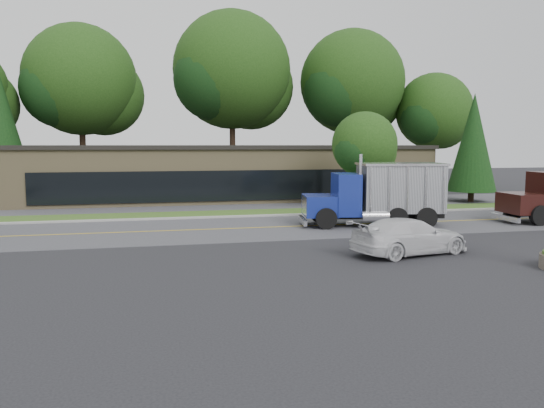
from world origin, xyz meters
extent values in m
plane|color=#2D2D31|center=(0.00, 0.00, 0.00)|extent=(140.00, 140.00, 0.00)
cube|color=slate|center=(0.00, 9.00, 0.00)|extent=(60.00, 8.00, 0.02)
cube|color=gold|center=(0.00, 9.00, 0.00)|extent=(60.00, 0.12, 0.01)
cube|color=#9E9E99|center=(0.00, 13.20, 0.00)|extent=(60.00, 0.30, 0.12)
cube|color=#33521C|center=(0.00, 15.00, 0.00)|extent=(60.00, 3.40, 0.03)
cube|color=slate|center=(0.00, 20.00, 0.00)|extent=(60.00, 7.00, 0.02)
cube|color=#93815A|center=(2.00, 26.00, 2.00)|extent=(32.00, 12.00, 4.00)
cylinder|color=#382619|center=(-10.00, 34.00, 2.76)|extent=(0.56, 0.56, 5.52)
sphere|color=#1A3B10|center=(-10.00, 34.00, 10.25)|extent=(10.09, 10.09, 10.09)
sphere|color=#1A3B10|center=(-8.11, 35.26, 8.99)|extent=(7.57, 7.57, 7.57)
sphere|color=black|center=(-11.58, 33.05, 9.31)|extent=(6.94, 6.94, 6.94)
cylinder|color=#382619|center=(4.00, 34.00, 3.10)|extent=(0.56, 0.56, 6.21)
sphere|color=#1A3B10|center=(4.00, 34.00, 11.53)|extent=(11.35, 11.35, 11.35)
sphere|color=#1A3B10|center=(6.13, 35.42, 10.11)|extent=(8.51, 8.51, 8.51)
sphere|color=black|center=(2.23, 32.94, 10.46)|extent=(7.80, 7.80, 7.80)
cylinder|color=#382619|center=(16.00, 33.00, 2.85)|extent=(0.56, 0.56, 5.69)
sphere|color=#1A3B10|center=(16.00, 33.00, 10.57)|extent=(10.41, 10.41, 10.41)
sphere|color=#1A3B10|center=(17.95, 34.30, 9.27)|extent=(7.80, 7.80, 7.80)
sphere|color=black|center=(14.37, 32.02, 9.59)|extent=(7.15, 7.15, 7.15)
cylinder|color=#382619|center=(24.00, 31.00, 2.07)|extent=(0.56, 0.56, 4.14)
sphere|color=#1A3B10|center=(24.00, 31.00, 7.70)|extent=(7.58, 7.58, 7.58)
sphere|color=#1A3B10|center=(25.42, 31.95, 6.75)|extent=(5.68, 5.68, 5.68)
sphere|color=black|center=(22.82, 30.29, 6.99)|extent=(5.21, 5.21, 5.21)
cylinder|color=#382619|center=(-16.00, 30.00, 0.50)|extent=(0.44, 0.44, 1.00)
cylinder|color=#382619|center=(20.00, 18.00, 0.50)|extent=(0.44, 0.44, 1.00)
cone|color=black|center=(20.00, 18.00, 4.51)|extent=(3.61, 3.61, 7.39)
cylinder|color=#382619|center=(10.00, 15.00, 1.18)|extent=(0.56, 0.56, 2.36)
sphere|color=#1A3B10|center=(10.00, 15.00, 4.37)|extent=(4.31, 4.31, 4.31)
sphere|color=#1A3B10|center=(10.81, 15.54, 3.84)|extent=(3.23, 3.23, 3.23)
sphere|color=black|center=(9.33, 14.60, 3.97)|extent=(2.96, 2.96, 2.96)
cube|color=black|center=(8.06, 8.39, 0.57)|extent=(7.18, 2.11, 0.28)
cube|color=navy|center=(5.00, 8.88, 1.12)|extent=(2.04, 2.54, 1.10)
cube|color=navy|center=(6.38, 8.66, 1.72)|extent=(1.60, 2.57, 2.20)
cube|color=black|center=(5.84, 8.75, 2.12)|extent=(0.39, 2.08, 0.90)
cube|color=silver|center=(9.28, 8.20, 2.02)|extent=(4.60, 3.14, 2.50)
cube|color=silver|center=(9.28, 8.20, 3.32)|extent=(4.77, 3.31, 0.12)
cylinder|color=black|center=(5.34, 9.99, 0.57)|extent=(1.14, 0.52, 1.10)
cylinder|color=black|center=(4.97, 7.72, 0.57)|extent=(1.14, 0.52, 1.10)
cylinder|color=black|center=(9.77, 9.28, 0.57)|extent=(1.14, 0.52, 1.10)
cylinder|color=black|center=(9.40, 7.01, 0.57)|extent=(1.14, 0.52, 1.10)
cube|color=black|center=(16.44, 7.54, 1.12)|extent=(2.10, 2.37, 1.10)
cube|color=black|center=(17.45, 7.50, 2.12)|extent=(0.13, 2.10, 0.90)
cylinder|color=black|center=(16.66, 8.68, 0.57)|extent=(1.11, 0.39, 1.10)
cylinder|color=black|center=(16.58, 6.38, 0.57)|extent=(1.11, 0.39, 1.10)
imported|color=silver|center=(6.28, 1.14, 0.72)|extent=(5.29, 3.09, 1.44)
camera|label=1|loc=(-3.64, -18.00, 4.36)|focal=35.00mm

